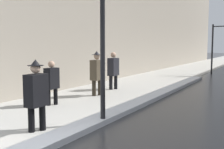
% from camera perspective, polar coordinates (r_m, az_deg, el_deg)
% --- Properties ---
extents(sidewalk_slab, '(4.00, 80.00, 0.01)m').
position_cam_1_polar(sidewalk_slab, '(19.57, 11.85, 0.03)').
color(sidewalk_slab, '#B2AFA8').
rests_on(sidewalk_slab, ground).
extents(snow_bank_curb, '(0.57, 14.33, 0.14)m').
position_cam_1_polar(snow_bank_curb, '(10.44, 8.21, -4.53)').
color(snow_bank_curb, white).
rests_on(snow_bank_curb, ground).
extents(traffic_light_near, '(1.31, 0.33, 3.39)m').
position_cam_1_polar(traffic_light_near, '(20.08, 21.74, 6.83)').
color(traffic_light_near, black).
rests_on(traffic_light_near, ground).
extents(pedestrian_in_fedora, '(0.35, 0.51, 1.64)m').
position_cam_1_polar(pedestrian_in_fedora, '(6.52, -15.14, -3.56)').
color(pedestrian_in_fedora, black).
rests_on(pedestrian_in_fedora, ground).
extents(pedestrian_trailing, '(0.29, 0.48, 1.46)m').
position_cam_1_polar(pedestrian_trailing, '(9.32, -12.15, -1.26)').
color(pedestrian_trailing, black).
rests_on(pedestrian_trailing, ground).
extents(pedestrian_nearside, '(0.37, 0.54, 1.75)m').
position_cam_1_polar(pedestrian_nearside, '(10.87, -3.10, 0.63)').
color(pedestrian_nearside, '#2A241B').
rests_on(pedestrian_nearside, ground).
extents(pedestrian_in_glasses, '(0.33, 0.75, 1.67)m').
position_cam_1_polar(pedestrian_in_glasses, '(12.46, 0.29, 1.15)').
color(pedestrian_in_glasses, black).
rests_on(pedestrian_in_glasses, ground).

